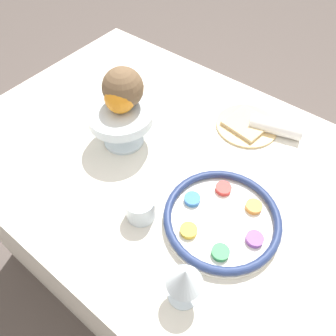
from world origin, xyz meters
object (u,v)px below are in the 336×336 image
object	(u,v)px
seder_plate	(222,219)
bread_plate	(247,125)
cup_near	(140,208)
wine_glass	(185,278)
fruit_stand	(121,118)
orange_fruit	(120,98)
napkin_roll	(276,127)
coconut	(123,88)

from	to	relation	value
seder_plate	bread_plate	distance (m)	0.35
cup_near	seder_plate	bearing A→B (deg)	-147.61
wine_glass	fruit_stand	distance (m)	0.48
orange_fruit	fruit_stand	bearing A→B (deg)	88.22
fruit_stand	cup_near	world-z (taller)	fruit_stand
napkin_roll	orange_fruit	bearing A→B (deg)	41.67
wine_glass	fruit_stand	xyz separation A→B (m)	(0.41, -0.25, -0.01)
bread_plate	coconut	bearing A→B (deg)	43.02
wine_glass	orange_fruit	distance (m)	0.49
wine_glass	cup_near	distance (m)	0.23
seder_plate	cup_near	size ratio (longest dim) A/B	3.88
seder_plate	coconut	bearing A→B (deg)	-12.31
coconut	cup_near	bearing A→B (deg)	138.64
seder_plate	cup_near	world-z (taller)	cup_near
fruit_stand	coconut	bearing A→B (deg)	-74.16
wine_glass	cup_near	size ratio (longest dim) A/B	1.79
seder_plate	coconut	xyz separation A→B (m)	(0.39, -0.08, 0.16)
seder_plate	orange_fruit	distance (m)	0.41
orange_fruit	napkin_roll	xyz separation A→B (m)	(-0.34, -0.30, -0.13)
fruit_stand	cup_near	distance (m)	0.27
cup_near	napkin_roll	bearing A→B (deg)	-105.38
coconut	cup_near	size ratio (longest dim) A/B	1.51
bread_plate	cup_near	xyz separation A→B (m)	(0.05, 0.44, 0.03)
fruit_stand	seder_plate	bearing A→B (deg)	171.78
orange_fruit	cup_near	world-z (taller)	orange_fruit
fruit_stand	bread_plate	world-z (taller)	fruit_stand
seder_plate	wine_glass	bearing A→B (deg)	98.72
wine_glass	bread_plate	distance (m)	0.56
fruit_stand	coconut	distance (m)	0.09
coconut	napkin_roll	distance (m)	0.47
fruit_stand	bread_plate	distance (m)	0.39
seder_plate	fruit_stand	size ratio (longest dim) A/B	1.55
seder_plate	orange_fruit	size ratio (longest dim) A/B	3.45
wine_glass	bread_plate	bearing A→B (deg)	-74.36
fruit_stand	wine_glass	bearing A→B (deg)	148.08
fruit_stand	napkin_roll	distance (m)	0.46
seder_plate	napkin_roll	distance (m)	0.36
wine_glass	seder_plate	bearing A→B (deg)	-81.28
napkin_roll	wine_glass	bearing A→B (deg)	97.13
seder_plate	fruit_stand	bearing A→B (deg)	-8.22
bread_plate	orange_fruit	bearing A→B (deg)	46.46
coconut	napkin_roll	world-z (taller)	coconut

